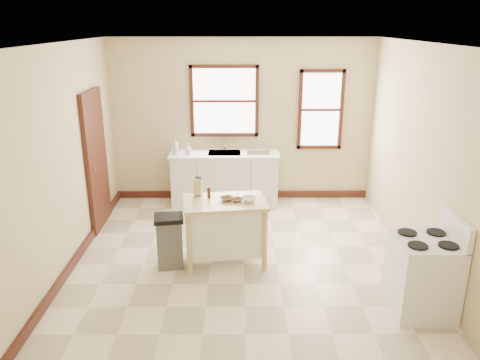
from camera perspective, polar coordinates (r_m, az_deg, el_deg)
name	(u,v)px	position (r m, az deg, el deg)	size (l,w,h in m)	color
floor	(244,264)	(6.27, 0.45, -10.21)	(5.00, 5.00, 0.00)	#F3DFC1
ceiling	(244,44)	(5.49, 0.52, 16.29)	(5.00, 5.00, 0.00)	white
wall_back	(242,121)	(8.15, 0.24, 7.18)	(4.50, 0.04, 2.80)	#CEB887
wall_left	(60,163)	(6.12, -21.10, 1.97)	(0.04, 5.00, 2.80)	#CEB887
wall_right	(427,162)	(6.18, 21.85, 2.02)	(0.04, 5.00, 2.80)	#CEB887
window_main	(224,101)	(8.07, -1.92, 9.58)	(1.17, 0.06, 1.22)	#3C1510
window_side	(321,110)	(8.22, 9.80, 8.43)	(0.77, 0.06, 1.37)	#3C1510
door_left	(96,160)	(7.38, -17.11, 2.31)	(0.06, 0.90, 2.10)	#3C1510
baseboard_back	(242,194)	(8.49, 0.23, -1.75)	(4.50, 0.04, 0.12)	#3C1510
baseboard_left	(75,261)	(6.60, -19.49, -9.24)	(0.04, 5.00, 0.12)	#3C1510
sink_counter	(225,178)	(8.11, -1.87, 0.22)	(1.86, 0.62, 0.92)	silver
faucet	(225,144)	(8.12, -1.88, 4.44)	(0.03, 0.03, 0.22)	silver
soap_bottle_a	(176,146)	(7.93, -7.85, 4.08)	(0.10, 0.10, 0.26)	#B2B2B2
soap_bottle_b	(188,149)	(7.90, -6.35, 3.76)	(0.08, 0.08, 0.17)	#B2B2B2
dish_rack	(258,151)	(7.91, 2.22, 3.61)	(0.39, 0.29, 0.10)	silver
kitchen_island	(225,231)	(6.16, -1.83, -6.27)	(1.05, 0.67, 0.86)	#EECE8C
knife_block	(198,188)	(6.17, -5.12, -0.97)	(0.10, 0.10, 0.20)	tan
pepper_grinder	(209,193)	(6.06, -3.82, -1.54)	(0.04, 0.04, 0.15)	#3F1B11
bowl_a	(227,199)	(5.99, -1.61, -2.31)	(0.18, 0.18, 0.04)	brown
bowl_b	(237,200)	(5.96, -0.36, -2.44)	(0.15, 0.15, 0.04)	brown
bowl_c	(249,199)	(5.95, 1.10, -2.38)	(0.19, 0.19, 0.06)	silver
trash_bin	(170,241)	(6.13, -8.55, -7.40)	(0.36, 0.31, 0.71)	#5A5A58
gas_stove	(424,264)	(5.48, 21.48, -9.52)	(0.69, 0.69, 1.12)	white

